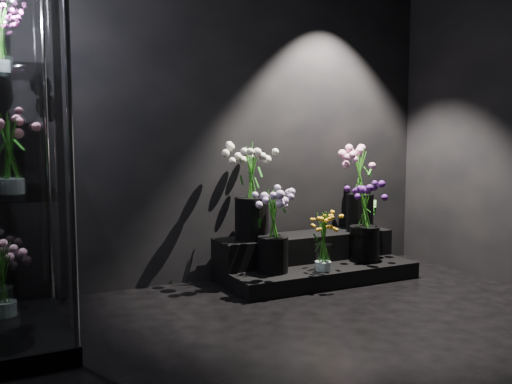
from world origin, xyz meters
TOP-DOWN VIEW (x-y plane):
  - floor at (0.00, 0.00)m, footprint 4.00×4.00m
  - wall_back at (0.00, 2.00)m, footprint 4.00×0.00m
  - display_riser at (0.70, 1.68)m, footprint 1.60×0.71m
  - display_case at (-1.67, 1.16)m, footprint 0.62×1.04m
  - bouquet_orange_bells at (0.62, 1.37)m, footprint 0.31×0.31m
  - bouquet_lilac at (0.24, 1.51)m, footprint 0.51×0.51m
  - bouquet_purple at (1.12, 1.50)m, footprint 0.41×0.41m
  - bouquet_cream_roses at (0.19, 1.77)m, footprint 0.48×0.48m
  - bouquet_pink_roses at (1.25, 1.74)m, footprint 0.46×0.46m
  - bouquet_case_pink at (-1.64, 1.01)m, footprint 0.35×0.35m
  - bouquet_case_base_pink at (-1.69, 1.38)m, footprint 0.39×0.39m

SIDE VIEW (x-z plane):
  - floor at x=0.00m, z-range 0.00..0.00m
  - display_riser at x=0.70m, z-range -0.03..0.32m
  - bouquet_case_base_pink at x=-1.69m, z-range 0.12..0.59m
  - bouquet_orange_bells at x=0.62m, z-range 0.14..0.60m
  - bouquet_purple at x=1.12m, z-range 0.16..0.83m
  - bouquet_lilac at x=0.24m, z-range 0.19..0.83m
  - bouquet_pink_roses at x=1.25m, z-range 0.41..1.14m
  - bouquet_cream_roses at x=0.19m, z-range 0.40..1.17m
  - bouquet_case_pink at x=-1.64m, z-range 0.90..1.33m
  - display_case at x=-1.67m, z-range 0.00..2.28m
  - wall_back at x=0.00m, z-range -0.60..3.40m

